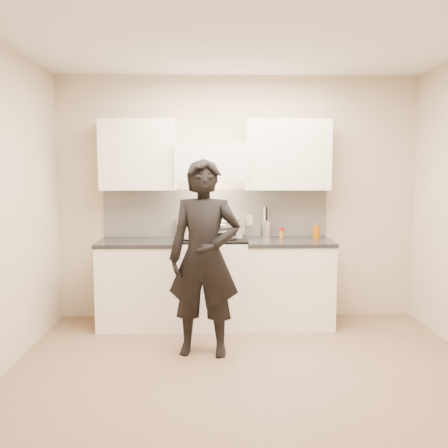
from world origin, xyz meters
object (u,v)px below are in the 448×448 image
object	(u,v)px
stove	(211,281)
person	(204,258)
counter_right	(288,282)
wok	(221,225)
utensil_crock	(266,228)

from	to	relation	value
stove	person	xyz separation A→B (m)	(-0.06, -0.87, 0.41)
counter_right	wok	bearing A→B (deg)	169.91
person	counter_right	bearing A→B (deg)	51.54
utensil_crock	stove	bearing A→B (deg)	-158.14
utensil_crock	person	bearing A→B (deg)	-121.09
person	stove	bearing A→B (deg)	93.27
stove	person	bearing A→B (deg)	-93.99
wok	person	xyz separation A→B (m)	(-0.16, -1.00, -0.19)
counter_right	wok	size ratio (longest dim) A/B	1.78
wok	utensil_crock	distance (m)	0.52
stove	counter_right	xyz separation A→B (m)	(0.83, 0.00, -0.01)
counter_right	wok	world-z (taller)	wok
person	wok	bearing A→B (deg)	87.86
stove	counter_right	world-z (taller)	stove
stove	wok	world-z (taller)	wok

